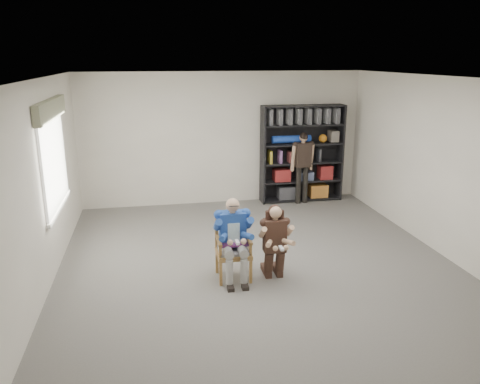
{
  "coord_description": "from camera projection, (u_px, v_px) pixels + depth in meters",
  "views": [
    {
      "loc": [
        -1.55,
        -6.28,
        3.08
      ],
      "look_at": [
        -0.2,
        0.6,
        1.05
      ],
      "focal_mm": 35.0,
      "sensor_mm": 36.0,
      "label": 1
    }
  ],
  "objects": [
    {
      "name": "kneeling_woman",
      "position": [
        275.0,
        243.0,
        6.62
      ],
      "size": [
        0.47,
        0.75,
        1.1
      ],
      "primitive_type": null,
      "rotation": [
        0.0,
        0.0,
        -0.02
      ],
      "color": "#3A281B",
      "rests_on": "floor"
    },
    {
      "name": "floor",
      "position": [
        261.0,
        269.0,
        7.06
      ],
      "size": [
        6.0,
        7.0,
        0.01
      ],
      "primitive_type": "cube",
      "color": "slate",
      "rests_on": "ground"
    },
    {
      "name": "room_shell",
      "position": [
        262.0,
        179.0,
        6.67
      ],
      "size": [
        6.0,
        7.0,
        2.8
      ],
      "primitive_type": null,
      "color": "silver",
      "rests_on": "ground"
    },
    {
      "name": "armchair",
      "position": [
        233.0,
        248.0,
        6.65
      ],
      "size": [
        0.54,
        0.53,
        0.92
      ],
      "primitive_type": null,
      "rotation": [
        0.0,
        0.0,
        -0.02
      ],
      "color": "olive",
      "rests_on": "floor"
    },
    {
      "name": "seated_man",
      "position": [
        233.0,
        239.0,
        6.61
      ],
      "size": [
        0.53,
        0.73,
        1.2
      ],
      "primitive_type": null,
      "rotation": [
        0.0,
        0.0,
        -0.02
      ],
      "color": "navy",
      "rests_on": "floor"
    },
    {
      "name": "window_left",
      "position": [
        55.0,
        157.0,
        7.0
      ],
      "size": [
        0.16,
        2.0,
        1.75
      ],
      "primitive_type": null,
      "color": "silver",
      "rests_on": "room_shell"
    },
    {
      "name": "standing_man",
      "position": [
        302.0,
        168.0,
        10.05
      ],
      "size": [
        0.51,
        0.32,
        1.56
      ],
      "primitive_type": null,
      "rotation": [
        0.0,
        0.0,
        0.11
      ],
      "color": "#2C211B",
      "rests_on": "floor"
    },
    {
      "name": "bookshelf",
      "position": [
        302.0,
        154.0,
        10.17
      ],
      "size": [
        1.8,
        0.38,
        2.1
      ],
      "primitive_type": null,
      "color": "black",
      "rests_on": "floor"
    }
  ]
}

